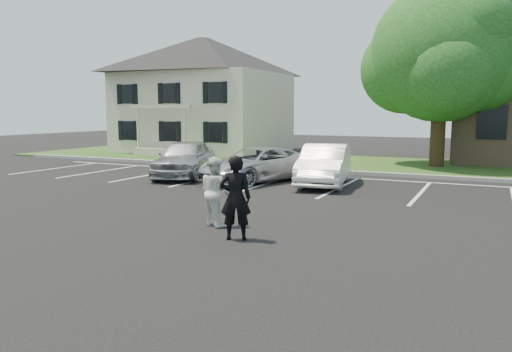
{
  "coord_description": "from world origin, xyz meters",
  "views": [
    {
      "loc": [
        4.93,
        -9.32,
        2.75
      ],
      "look_at": [
        0.0,
        1.0,
        1.25
      ],
      "focal_mm": 35.0,
      "sensor_mm": 36.0,
      "label": 1
    }
  ],
  "objects_px": {
    "house": "(204,95)",
    "car_silver_minivan": "(256,165)",
    "tree": "(444,56)",
    "man_black_suit": "(236,198)",
    "man_white_shirt": "(215,191)",
    "car_silver_west": "(185,158)",
    "car_white_sedan": "(324,165)"
  },
  "relations": [
    {
      "from": "car_silver_minivan",
      "to": "car_white_sedan",
      "type": "bearing_deg",
      "value": 28.8
    },
    {
      "from": "house",
      "to": "car_silver_minivan",
      "type": "relative_size",
      "value": 2.13
    },
    {
      "from": "house",
      "to": "man_black_suit",
      "type": "relative_size",
      "value": 5.66
    },
    {
      "from": "man_white_shirt",
      "to": "car_white_sedan",
      "type": "xyz_separation_m",
      "value": [
        0.3,
        7.58,
        -0.08
      ]
    },
    {
      "from": "car_silver_west",
      "to": "house",
      "type": "bearing_deg",
      "value": 100.81
    },
    {
      "from": "man_black_suit",
      "to": "car_silver_minivan",
      "type": "xyz_separation_m",
      "value": [
        -3.42,
        8.16,
        -0.24
      ]
    },
    {
      "from": "car_silver_west",
      "to": "man_white_shirt",
      "type": "bearing_deg",
      "value": -69.07
    },
    {
      "from": "man_white_shirt",
      "to": "tree",
      "type": "bearing_deg",
      "value": -79.78
    },
    {
      "from": "tree",
      "to": "house",
      "type": "bearing_deg",
      "value": 166.91
    },
    {
      "from": "man_white_shirt",
      "to": "car_silver_minivan",
      "type": "height_order",
      "value": "man_white_shirt"
    },
    {
      "from": "car_silver_minivan",
      "to": "man_white_shirt",
      "type": "bearing_deg",
      "value": -51.31
    },
    {
      "from": "tree",
      "to": "man_black_suit",
      "type": "distance_m",
      "value": 17.2
    },
    {
      "from": "tree",
      "to": "car_white_sedan",
      "type": "height_order",
      "value": "tree"
    },
    {
      "from": "tree",
      "to": "car_silver_west",
      "type": "height_order",
      "value": "tree"
    },
    {
      "from": "house",
      "to": "car_silver_minivan",
      "type": "xyz_separation_m",
      "value": [
        9.61,
        -11.88,
        -3.16
      ]
    },
    {
      "from": "man_white_shirt",
      "to": "car_silver_minivan",
      "type": "xyz_separation_m",
      "value": [
        -2.35,
        7.19,
        -0.16
      ]
    },
    {
      "from": "house",
      "to": "tree",
      "type": "distance_m",
      "value": 16.03
    },
    {
      "from": "house",
      "to": "man_white_shirt",
      "type": "bearing_deg",
      "value": -57.91
    },
    {
      "from": "man_white_shirt",
      "to": "car_white_sedan",
      "type": "distance_m",
      "value": 7.58
    },
    {
      "from": "man_black_suit",
      "to": "car_white_sedan",
      "type": "distance_m",
      "value": 8.58
    },
    {
      "from": "tree",
      "to": "car_silver_minivan",
      "type": "bearing_deg",
      "value": -125.66
    },
    {
      "from": "house",
      "to": "car_white_sedan",
      "type": "bearing_deg",
      "value": -43.15
    },
    {
      "from": "car_silver_west",
      "to": "car_silver_minivan",
      "type": "bearing_deg",
      "value": -16.85
    },
    {
      "from": "man_black_suit",
      "to": "car_silver_minivan",
      "type": "relative_size",
      "value": 0.38
    },
    {
      "from": "house",
      "to": "car_silver_minivan",
      "type": "distance_m",
      "value": 15.61
    },
    {
      "from": "car_silver_minivan",
      "to": "house",
      "type": "bearing_deg",
      "value": 149.57
    },
    {
      "from": "tree",
      "to": "man_white_shirt",
      "type": "bearing_deg",
      "value": -103.04
    },
    {
      "from": "car_silver_west",
      "to": "car_white_sedan",
      "type": "xyz_separation_m",
      "value": [
        5.93,
        0.4,
        -0.03
      ]
    },
    {
      "from": "man_black_suit",
      "to": "tree",
      "type": "bearing_deg",
      "value": -123.25
    },
    {
      "from": "house",
      "to": "car_white_sedan",
      "type": "xyz_separation_m",
      "value": [
        12.27,
        -11.5,
        -3.08
      ]
    },
    {
      "from": "car_silver_west",
      "to": "car_silver_minivan",
      "type": "distance_m",
      "value": 3.28
    },
    {
      "from": "house",
      "to": "car_silver_west",
      "type": "distance_m",
      "value": 13.82
    }
  ]
}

